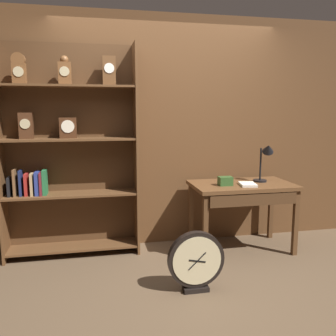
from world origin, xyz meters
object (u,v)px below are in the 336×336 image
(bookshelf, at_px, (67,151))
(toolbox_small, at_px, (225,181))
(open_repair_manual, at_px, (248,184))
(round_clock_large, at_px, (196,261))
(workbench, at_px, (243,192))
(desk_lamp, at_px, (266,157))

(bookshelf, xyz_separation_m, toolbox_small, (1.64, -0.32, -0.33))
(toolbox_small, xyz_separation_m, open_repair_manual, (0.23, -0.05, -0.03))
(toolbox_small, distance_m, round_clock_large, 1.07)
(workbench, distance_m, open_repair_manual, 0.14)
(bookshelf, relative_size, open_repair_manual, 10.15)
(bookshelf, relative_size, workbench, 2.02)
(bookshelf, distance_m, open_repair_manual, 1.94)
(bookshelf, xyz_separation_m, open_repair_manual, (1.87, -0.37, -0.36))
(desk_lamp, xyz_separation_m, toolbox_small, (-0.50, -0.09, -0.24))
(desk_lamp, bearing_deg, workbench, -170.12)
(bookshelf, relative_size, toolbox_small, 15.62)
(desk_lamp, height_order, round_clock_large, desk_lamp)
(bookshelf, relative_size, desk_lamp, 4.90)
(bookshelf, bearing_deg, open_repair_manual, -11.26)
(open_repair_manual, bearing_deg, desk_lamp, 38.28)
(bookshelf, height_order, desk_lamp, bookshelf)
(workbench, xyz_separation_m, round_clock_large, (-0.75, -0.80, -0.39))
(open_repair_manual, bearing_deg, round_clock_large, -126.62)
(round_clock_large, bearing_deg, desk_lamp, 39.31)
(desk_lamp, distance_m, open_repair_manual, 0.41)
(toolbox_small, bearing_deg, bookshelf, 168.98)
(bookshelf, bearing_deg, workbench, -8.63)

